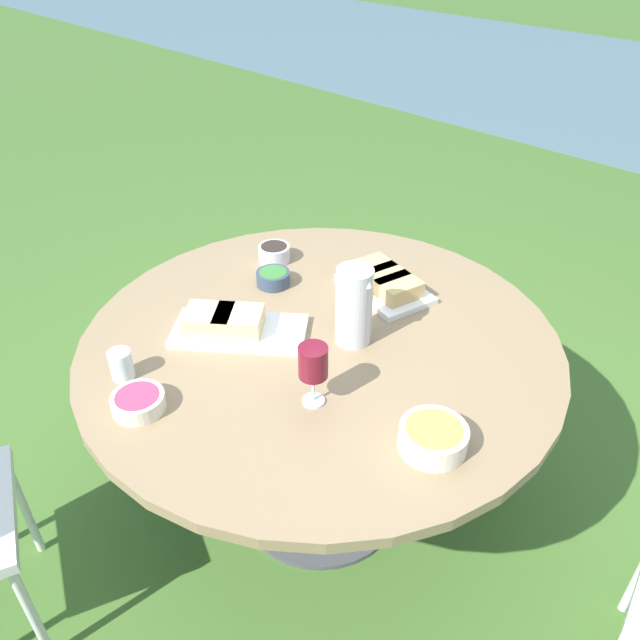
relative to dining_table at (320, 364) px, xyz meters
name	(u,v)px	position (x,y,z in m)	size (l,w,h in m)	color
ground_plane	(320,498)	(0.00, 0.00, -0.63)	(40.00, 40.00, 0.00)	#446B2B
dining_table	(320,364)	(0.00, 0.00, 0.00)	(1.42, 1.42, 0.74)	#4C4C51
water_pitcher	(354,306)	(0.08, 0.06, 0.22)	(0.11, 0.11, 0.24)	silver
wine_glass	(313,364)	(0.18, -0.22, 0.23)	(0.08, 0.08, 0.18)	silver
platter_bread_main	(231,325)	(-0.20, -0.17, 0.14)	(0.43, 0.39, 0.08)	white
platter_charcuterie	(385,283)	(-0.02, 0.33, 0.14)	(0.34, 0.27, 0.07)	white
bowl_fries	(433,437)	(0.50, -0.13, 0.14)	(0.17, 0.17, 0.06)	beige
bowl_salad	(273,277)	(-0.32, 0.10, 0.13)	(0.11, 0.11, 0.05)	#334256
bowl_olives	(274,252)	(-0.43, 0.21, 0.14)	(0.11, 0.11, 0.06)	silver
bowl_dip_red	(138,401)	(-0.12, -0.54, 0.13)	(0.14, 0.14, 0.04)	beige
cup_water_near	(121,364)	(-0.26, -0.50, 0.15)	(0.06, 0.06, 0.08)	silver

